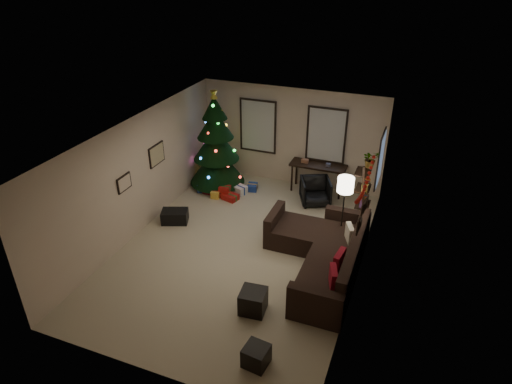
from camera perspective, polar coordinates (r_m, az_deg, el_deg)
floor at (r=9.91m, az=-1.81°, el=-7.31°), size 7.00×7.00×0.00m
ceiling at (r=8.61m, az=-2.08°, el=7.43°), size 7.00×7.00×0.00m
wall_back at (r=12.17m, az=4.53°, el=6.99°), size 5.00×0.00×5.00m
wall_front at (r=6.70m, az=-14.02°, el=-14.07°), size 5.00×0.00×5.00m
wall_left at (r=10.32m, az=-14.83°, el=1.98°), size 0.00×7.00×7.00m
wall_right at (r=8.64m, az=13.55°, el=-3.35°), size 0.00×7.00×7.00m
window_back_left at (r=12.36m, az=0.28°, el=8.41°), size 1.05×0.06×1.50m
window_back_right at (r=11.86m, az=8.95°, el=7.17°), size 1.05×0.06×1.50m
window_right_wall at (r=10.84m, az=15.64°, el=4.05°), size 0.06×0.90×1.30m
christmas_tree at (r=12.04m, az=-5.11°, el=5.71°), size 1.50×1.50×2.78m
presents at (r=12.10m, az=-4.41°, el=0.42°), size 1.51×1.01×0.30m
sofa at (r=9.34m, az=8.67°, el=-7.89°), size 2.10×3.03×0.92m
pillow_red_a at (r=8.23m, az=9.80°, el=-10.79°), size 0.23×0.42×0.41m
pillow_red_b at (r=8.63m, az=10.55°, el=-8.73°), size 0.17×0.44×0.43m
pillow_cream at (r=9.48m, az=11.83°, el=-5.21°), size 0.24×0.38×0.37m
ottoman_near at (r=8.30m, az=-0.38°, el=-13.73°), size 0.49×0.49×0.43m
ottoman_far at (r=7.48m, az=0.02°, el=-20.15°), size 0.41×0.41×0.35m
desk at (r=11.98m, az=7.93°, el=3.08°), size 1.48×0.53×0.80m
desk_chair at (r=11.56m, az=7.57°, el=0.09°), size 0.86×0.84×0.69m
bookshelf at (r=10.29m, az=13.60°, el=-0.98°), size 0.30×0.53×1.79m
potted_plant at (r=10.11m, az=14.44°, el=4.41°), size 0.60×0.59×0.51m
floor_lamp at (r=9.56m, az=11.30°, el=0.35°), size 0.35×0.35×1.64m
art_map at (r=10.80m, az=-12.56°, el=4.68°), size 0.04×0.60×0.50m
art_abstract at (r=9.91m, az=-16.47°, el=1.11°), size 0.04×0.45×0.35m
gallery at (r=8.46m, az=13.51°, el=-2.30°), size 0.03×1.25×0.54m
garland at (r=8.22m, az=13.77°, el=1.20°), size 0.08×1.90×0.30m
stocking_left at (r=12.28m, az=4.04°, el=7.46°), size 0.20×0.05×0.36m
stocking_right at (r=12.17m, az=5.49°, el=7.14°), size 0.20×0.05×0.36m
storage_bin at (r=10.93m, az=-10.31°, el=-3.07°), size 0.72×0.60×0.31m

